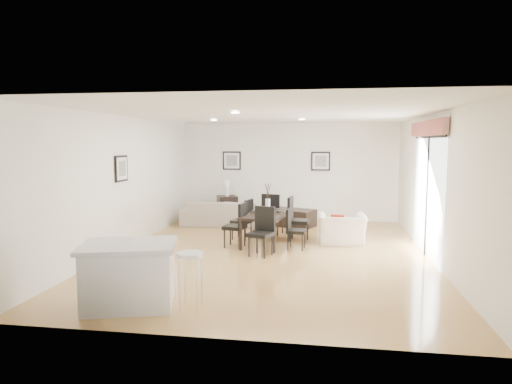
# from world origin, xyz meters

# --- Properties ---
(ground) EXTENTS (8.00, 8.00, 0.00)m
(ground) POSITION_xyz_m (0.00, 0.00, 0.00)
(ground) COLOR tan
(ground) RESTS_ON ground
(wall_back) EXTENTS (6.00, 0.04, 2.70)m
(wall_back) POSITION_xyz_m (0.00, 4.00, 1.35)
(wall_back) COLOR white
(wall_back) RESTS_ON ground
(wall_front) EXTENTS (6.00, 0.04, 2.70)m
(wall_front) POSITION_xyz_m (0.00, -4.00, 1.35)
(wall_front) COLOR white
(wall_front) RESTS_ON ground
(wall_left) EXTENTS (0.04, 8.00, 2.70)m
(wall_left) POSITION_xyz_m (-3.00, 0.00, 1.35)
(wall_left) COLOR white
(wall_left) RESTS_ON ground
(wall_right) EXTENTS (0.04, 8.00, 2.70)m
(wall_right) POSITION_xyz_m (3.00, 0.00, 1.35)
(wall_right) COLOR white
(wall_right) RESTS_ON ground
(ceiling) EXTENTS (6.00, 8.00, 0.02)m
(ceiling) POSITION_xyz_m (0.00, 0.00, 2.70)
(ceiling) COLOR white
(ceiling) RESTS_ON wall_back
(sofa) EXTENTS (2.26, 0.93, 0.66)m
(sofa) POSITION_xyz_m (-1.54, 2.78, 0.33)
(sofa) COLOR gray
(sofa) RESTS_ON ground
(armchair) EXTENTS (1.03, 0.91, 0.64)m
(armchair) POSITION_xyz_m (1.40, 1.06, 0.32)
(armchair) COLOR #F1E3D0
(armchair) RESTS_ON ground
(dining_table) EXTENTS (1.04, 1.70, 0.67)m
(dining_table) POSITION_xyz_m (-0.17, 0.81, 0.60)
(dining_table) COLOR black
(dining_table) RESTS_ON ground
(dining_chair_wnear) EXTENTS (0.48, 0.48, 0.93)m
(dining_chair_wnear) POSITION_xyz_m (-0.73, 0.39, 0.52)
(dining_chair_wnear) COLOR black
(dining_chair_wnear) RESTS_ON ground
(dining_chair_wfar) EXTENTS (0.49, 0.49, 0.90)m
(dining_chair_wfar) POSITION_xyz_m (-0.73, 1.19, 0.51)
(dining_chair_wfar) COLOR black
(dining_chair_wfar) RESTS_ON ground
(dining_chair_enear) EXTENTS (0.41, 0.41, 0.82)m
(dining_chair_enear) POSITION_xyz_m (0.40, 0.41, 0.46)
(dining_chair_enear) COLOR black
(dining_chair_enear) RESTS_ON ground
(dining_chair_efar) EXTENTS (0.48, 0.48, 0.97)m
(dining_chair_efar) POSITION_xyz_m (0.39, 1.22, 0.54)
(dining_chair_efar) COLOR black
(dining_chair_efar) RESTS_ON ground
(dining_chair_head) EXTENTS (0.53, 0.53, 0.94)m
(dining_chair_head) POSITION_xyz_m (-0.14, -0.18, 0.52)
(dining_chair_head) COLOR black
(dining_chair_head) RESTS_ON ground
(dining_chair_foot) EXTENTS (0.53, 0.53, 0.97)m
(dining_chair_foot) POSITION_xyz_m (-0.19, 1.79, 0.54)
(dining_chair_foot) COLOR black
(dining_chair_foot) RESTS_ON ground
(vase) EXTENTS (0.82, 1.26, 0.64)m
(vase) POSITION_xyz_m (-0.17, 0.81, 0.93)
(vase) COLOR white
(vase) RESTS_ON dining_table
(coffee_table) EXTENTS (1.29, 1.05, 0.45)m
(coffee_table) POSITION_xyz_m (0.20, 2.95, 0.22)
(coffee_table) COLOR black
(coffee_table) RESTS_ON ground
(side_table) EXTENTS (0.67, 0.67, 0.68)m
(side_table) POSITION_xyz_m (-1.67, 3.65, 0.34)
(side_table) COLOR black
(side_table) RESTS_ON ground
(table_lamp) EXTENTS (0.23, 0.23, 0.45)m
(table_lamp) POSITION_xyz_m (-1.67, 3.65, 0.97)
(table_lamp) COLOR white
(table_lamp) RESTS_ON side_table
(cushion) EXTENTS (0.28, 0.13, 0.27)m
(cushion) POSITION_xyz_m (1.31, 0.97, 0.50)
(cushion) COLOR maroon
(cushion) RESTS_ON armchair
(kitchen_island) EXTENTS (1.41, 1.22, 0.85)m
(kitchen_island) POSITION_xyz_m (-1.50, -3.18, 0.43)
(kitchen_island) COLOR white
(kitchen_island) RESTS_ON ground
(bar_stool) EXTENTS (0.34, 0.34, 0.75)m
(bar_stool) POSITION_xyz_m (-0.66, -3.18, 0.65)
(bar_stool) COLOR white
(bar_stool) RESTS_ON ground
(framed_print_back_left) EXTENTS (0.52, 0.04, 0.52)m
(framed_print_back_left) POSITION_xyz_m (-1.60, 3.97, 1.65)
(framed_print_back_left) COLOR black
(framed_print_back_left) RESTS_ON wall_back
(framed_print_back_right) EXTENTS (0.52, 0.04, 0.52)m
(framed_print_back_right) POSITION_xyz_m (0.90, 3.97, 1.65)
(framed_print_back_right) COLOR black
(framed_print_back_right) RESTS_ON wall_back
(framed_print_left_wall) EXTENTS (0.04, 0.52, 0.52)m
(framed_print_left_wall) POSITION_xyz_m (-2.97, -0.20, 1.65)
(framed_print_left_wall) COLOR black
(framed_print_left_wall) RESTS_ON wall_left
(sliding_door) EXTENTS (0.12, 2.70, 2.57)m
(sliding_door) POSITION_xyz_m (2.96, 0.30, 1.66)
(sliding_door) COLOR white
(sliding_door) RESTS_ON wall_right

